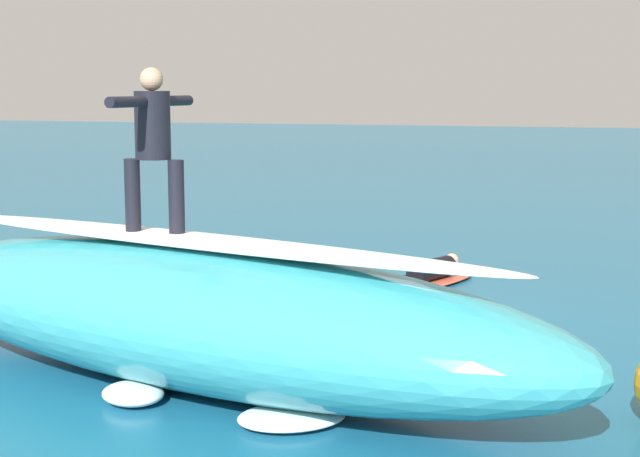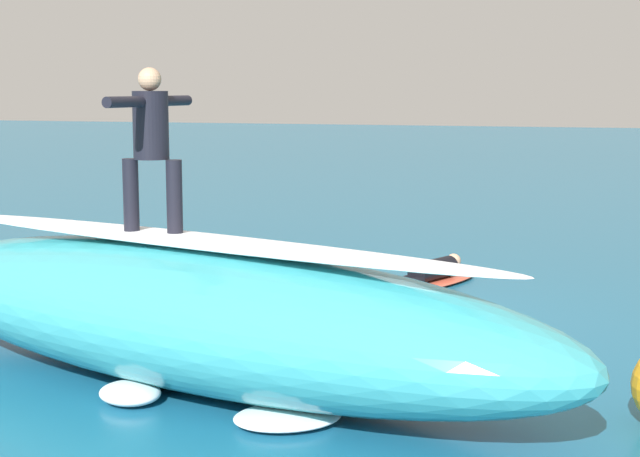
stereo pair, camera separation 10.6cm
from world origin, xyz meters
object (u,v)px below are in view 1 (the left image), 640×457
(surfer_riding, at_px, (153,138))
(surfboard_paddling, at_px, (432,283))
(surfboard_riding, at_px, (155,237))
(surfer_paddling, at_px, (426,272))

(surfer_riding, relative_size, surfboard_paddling, 0.79)
(surfboard_riding, xyz_separation_m, surfer_riding, (0.00, 0.00, 0.95))
(surfer_paddling, bearing_deg, surfer_riding, -175.43)
(surfer_paddling, bearing_deg, surfboard_paddling, -0.00)
(surfboard_paddling, xyz_separation_m, surfer_paddling, (0.05, 0.12, 0.17))
(surfboard_riding, xyz_separation_m, surfboard_paddling, (-1.71, -5.05, -1.31))
(surfer_riding, xyz_separation_m, surfboard_paddling, (-1.71, -5.05, -2.26))
(surfer_riding, height_order, surfboard_paddling, surfer_riding)
(surfboard_riding, xyz_separation_m, surfer_paddling, (-1.66, -4.93, -1.14))
(surfboard_paddling, bearing_deg, surfer_paddling, 180.00)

